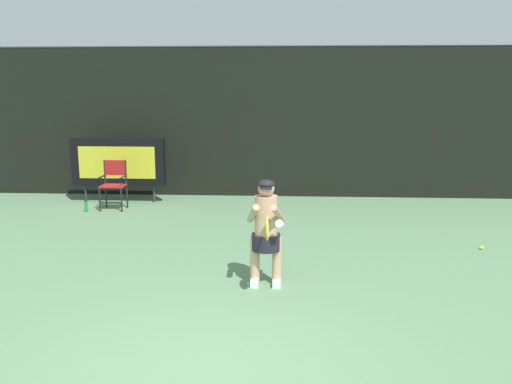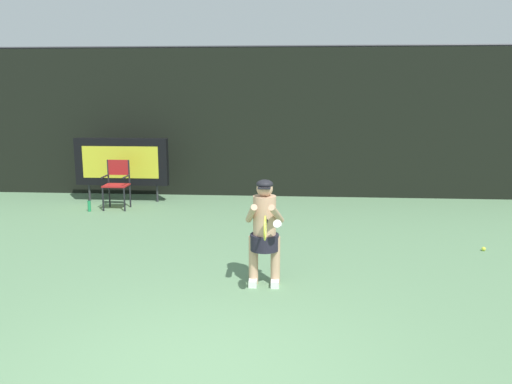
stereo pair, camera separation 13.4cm
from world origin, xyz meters
name	(u,v)px [view 2 (the right image)]	position (x,y,z in m)	size (l,w,h in m)	color
backdrop_screen	(258,123)	(0.00, 8.50, 1.81)	(18.00, 0.12, 3.66)	black
scoreboard	(122,162)	(-3.16, 7.58, 0.95)	(2.20, 0.21, 1.50)	black
umpire_chair	(117,181)	(-3.03, 6.82, 0.62)	(0.52, 0.44, 1.08)	black
water_bottle	(89,206)	(-3.56, 6.47, 0.12)	(0.07, 0.07, 0.27)	#218A50
tennis_player	(265,229)	(0.51, 2.42, 0.79)	(0.53, 0.61, 1.46)	white
tennis_racket	(265,228)	(0.55, 1.90, 0.94)	(0.03, 0.60, 0.31)	black
tennis_ball_spare	(484,249)	(4.05, 4.19, 0.03)	(0.07, 0.07, 0.07)	#CCDB3D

